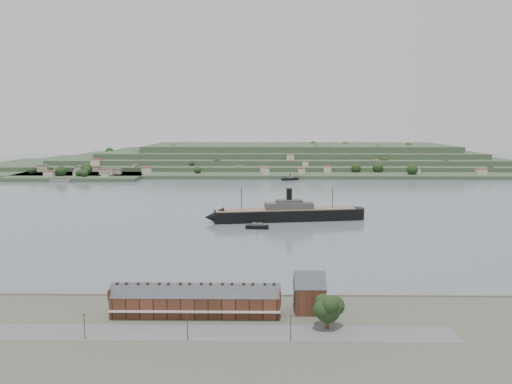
{
  "coord_description": "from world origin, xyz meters",
  "views": [
    {
      "loc": [
        11.62,
        -324.23,
        65.35
      ],
      "look_at": [
        7.26,
        30.0,
        14.58
      ],
      "focal_mm": 35.0,
      "sensor_mm": 36.0,
      "label": 1
    }
  ],
  "objects_px": {
    "gabled_building": "(309,293)",
    "tugboat": "(257,226)",
    "terrace_row": "(196,301)",
    "fig_tree": "(329,308)",
    "steamship": "(282,214)"
  },
  "relations": [
    {
      "from": "gabled_building",
      "to": "tugboat",
      "type": "xyz_separation_m",
      "value": [
        -18.85,
        137.17,
        -6.65
      ]
    },
    {
      "from": "terrace_row",
      "to": "fig_tree",
      "type": "relative_size",
      "value": 5.01
    },
    {
      "from": "terrace_row",
      "to": "gabled_building",
      "type": "distance_m",
      "value": 37.74
    },
    {
      "from": "gabled_building",
      "to": "steamship",
      "type": "relative_size",
      "value": 0.13
    },
    {
      "from": "steamship",
      "to": "tugboat",
      "type": "relative_size",
      "value": 7.53
    },
    {
      "from": "terrace_row",
      "to": "steamship",
      "type": "bearing_deg",
      "value": 78.16
    },
    {
      "from": "terrace_row",
      "to": "fig_tree",
      "type": "height_order",
      "value": "fig_tree"
    },
    {
      "from": "terrace_row",
      "to": "gabled_building",
      "type": "xyz_separation_m",
      "value": [
        37.5,
        4.02,
        1.34
      ]
    },
    {
      "from": "steamship",
      "to": "tugboat",
      "type": "distance_m",
      "value": 30.04
    },
    {
      "from": "tugboat",
      "to": "fig_tree",
      "type": "bearing_deg",
      "value": -81.28
    },
    {
      "from": "steamship",
      "to": "fig_tree",
      "type": "relative_size",
      "value": 9.61
    },
    {
      "from": "steamship",
      "to": "fig_tree",
      "type": "bearing_deg",
      "value": -87.7
    },
    {
      "from": "fig_tree",
      "to": "gabled_building",
      "type": "bearing_deg",
      "value": 106.8
    },
    {
      "from": "terrace_row",
      "to": "gabled_building",
      "type": "bearing_deg",
      "value": 6.12
    },
    {
      "from": "terrace_row",
      "to": "tugboat",
      "type": "relative_size",
      "value": 3.92
    }
  ]
}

